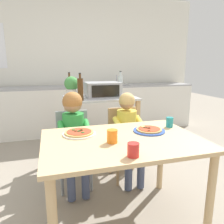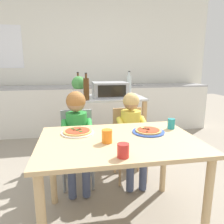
% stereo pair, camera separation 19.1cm
% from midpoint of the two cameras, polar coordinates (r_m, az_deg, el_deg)
% --- Properties ---
extents(ground_plane, '(12.06, 12.06, 0.00)m').
position_cam_midpoint_polar(ground_plane, '(3.06, -1.31, -12.92)').
color(ground_plane, gray).
extents(back_wall_tiled, '(5.25, 0.13, 2.70)m').
position_cam_midpoint_polar(back_wall_tiled, '(4.61, -5.24, 12.98)').
color(back_wall_tiled, white).
rests_on(back_wall_tiled, ground).
extents(kitchen_counter, '(4.72, 0.60, 1.11)m').
position_cam_midpoint_polar(kitchen_counter, '(4.29, -4.42, 0.97)').
color(kitchen_counter, silver).
rests_on(kitchen_counter, ground).
extents(kitchen_island_cart, '(0.95, 0.58, 0.90)m').
position_cam_midpoint_polar(kitchen_island_cart, '(2.89, 0.71, -1.87)').
color(kitchen_island_cart, '#B7BABF').
rests_on(kitchen_island_cart, ground).
extents(toaster_oven, '(0.44, 0.36, 0.19)m').
position_cam_midpoint_polar(toaster_oven, '(2.83, 1.33, 6.03)').
color(toaster_oven, '#999BA0').
rests_on(toaster_oven, kitchen_island_cart).
extents(bottle_brown_beer, '(0.07, 0.07, 0.33)m').
position_cam_midpoint_polar(bottle_brown_beer, '(3.08, 6.36, 7.29)').
color(bottle_brown_beer, '#ADB7B2').
rests_on(bottle_brown_beer, kitchen_island_cart).
extents(bottle_clear_vinegar, '(0.07, 0.07, 0.33)m').
position_cam_midpoint_polar(bottle_clear_vinegar, '(2.55, -4.76, 6.19)').
color(bottle_clear_vinegar, '#4C2D14').
rests_on(bottle_clear_vinegar, kitchen_island_cart).
extents(bottle_dark_olive_oil, '(0.07, 0.07, 0.32)m').
position_cam_midpoint_polar(bottle_dark_olive_oil, '(3.01, -7.23, 6.91)').
color(bottle_dark_olive_oil, '#4C2D14').
rests_on(bottle_dark_olive_oil, kitchen_island_cart).
extents(potted_herb_plant, '(0.18, 0.18, 0.28)m').
position_cam_midpoint_polar(potted_herb_plant, '(2.74, -6.88, 6.79)').
color(potted_herb_plant, beige).
rests_on(potted_herb_plant, kitchen_island_cart).
extents(dining_table, '(1.23, 0.86, 0.75)m').
position_cam_midpoint_polar(dining_table, '(1.72, 5.09, -10.61)').
color(dining_table, tan).
rests_on(dining_table, ground).
extents(dining_chair_left, '(0.36, 0.36, 0.81)m').
position_cam_midpoint_polar(dining_chair_left, '(2.39, -7.01, -7.94)').
color(dining_chair_left, gray).
rests_on(dining_chair_left, ground).
extents(dining_chair_right, '(0.36, 0.36, 0.81)m').
position_cam_midpoint_polar(dining_chair_right, '(2.51, 6.75, -6.97)').
color(dining_chair_right, tan).
rests_on(dining_chair_right, ground).
extents(child_in_green_shirt, '(0.32, 0.42, 1.03)m').
position_cam_midpoint_polar(child_in_green_shirt, '(2.22, -6.96, -4.21)').
color(child_in_green_shirt, '#424C6B').
rests_on(child_in_green_shirt, ground).
extents(child_in_yellow_shirt, '(0.32, 0.42, 1.00)m').
position_cam_midpoint_polar(child_in_yellow_shirt, '(2.34, 7.75, -4.28)').
color(child_in_yellow_shirt, '#424C6B').
rests_on(child_in_yellow_shirt, ground).
extents(pizza_plate_white, '(0.27, 0.27, 0.03)m').
position_cam_midpoint_polar(pizza_plate_white, '(1.81, -6.21, -5.37)').
color(pizza_plate_white, white).
rests_on(pizza_plate_white, dining_table).
extents(pizza_plate_blue_rimmed, '(0.27, 0.27, 0.03)m').
position_cam_midpoint_polar(pizza_plate_blue_rimmed, '(1.86, 12.62, -5.08)').
color(pizza_plate_blue_rimmed, '#3356B7').
rests_on(pizza_plate_blue_rimmed, dining_table).
extents(drinking_cup_teal, '(0.07, 0.07, 0.09)m').
position_cam_midpoint_polar(drinking_cup_teal, '(2.02, 18.22, -3.05)').
color(drinking_cup_teal, teal).
rests_on(drinking_cup_teal, dining_table).
extents(drinking_cup_red, '(0.08, 0.08, 0.09)m').
position_cam_midpoint_polar(drinking_cup_red, '(1.35, 7.13, -10.28)').
color(drinking_cup_red, red).
rests_on(drinking_cup_red, dining_table).
extents(drinking_cup_orange, '(0.08, 0.08, 0.10)m').
position_cam_midpoint_polar(drinking_cup_orange, '(1.58, 2.15, -6.55)').
color(drinking_cup_orange, orange).
rests_on(drinking_cup_orange, dining_table).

